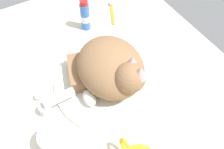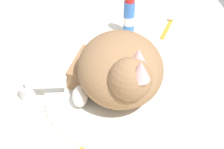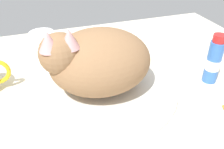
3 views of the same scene
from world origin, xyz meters
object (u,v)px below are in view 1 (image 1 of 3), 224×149
(cat, at_px, (111,68))
(toothbrush, at_px, (112,11))
(faucet, at_px, (50,106))
(rinse_cup, at_px, (54,141))
(toothpaste_bottle, at_px, (85,16))

(cat, relative_size, toothbrush, 2.04)
(toothbrush, bearing_deg, faucet, 128.34)
(rinse_cup, height_order, toothbrush, rinse_cup)
(rinse_cup, bearing_deg, faucet, -15.80)
(rinse_cup, bearing_deg, toothbrush, -45.12)
(cat, relative_size, rinse_cup, 3.61)
(cat, xyz_separation_m, toothbrush, (0.31, -0.18, -0.08))
(faucet, distance_m, cat, 0.21)
(faucet, xyz_separation_m, rinse_cup, (-0.11, 0.03, 0.01))
(cat, height_order, rinse_cup, cat)
(cat, xyz_separation_m, rinse_cup, (-0.10, 0.23, -0.05))
(faucet, relative_size, rinse_cup, 2.01)
(rinse_cup, xyz_separation_m, toothpaste_bottle, (0.38, -0.28, 0.02))
(faucet, relative_size, toothbrush, 1.13)
(faucet, distance_m, rinse_cup, 0.11)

